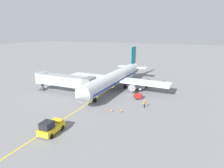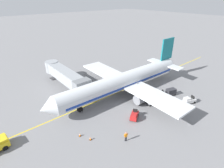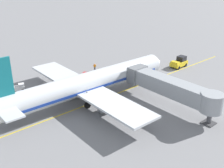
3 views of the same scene
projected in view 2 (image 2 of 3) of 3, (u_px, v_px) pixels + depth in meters
ground_plane at (120, 91)px, 41.60m from camera, size 400.00×400.00×0.00m
gate_lead_in_line at (120, 91)px, 41.60m from camera, size 0.24×80.00×0.01m
parked_airliner at (124, 81)px, 39.32m from camera, size 30.12×37.27×10.63m
jet_bridge at (65, 75)px, 41.49m from camera, size 17.73×3.50×4.98m
baggage_tug_lead at (134, 116)px, 32.08m from camera, size 2.36×2.75×1.62m
baggage_tug_trailing at (189, 100)px, 36.76m from camera, size 2.00×2.76×1.62m
baggage_tug_spare at (159, 94)px, 39.05m from camera, size 2.38×2.75×1.62m
baggage_cart_front at (152, 100)px, 36.24m from camera, size 1.93×2.97×1.58m
baggage_cart_second_in_train at (161, 96)px, 37.79m from camera, size 1.93×2.97×1.58m
baggage_cart_third_in_train at (171, 91)px, 39.59m from camera, size 1.93×2.97×1.58m
ground_crew_wing_walker at (126, 136)px, 27.07m from camera, size 0.34×0.72×1.69m
safety_cone_nose_left at (90, 138)px, 27.55m from camera, size 0.36×0.36×0.59m
safety_cone_nose_right at (80, 135)px, 28.28m from camera, size 0.36×0.36×0.59m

